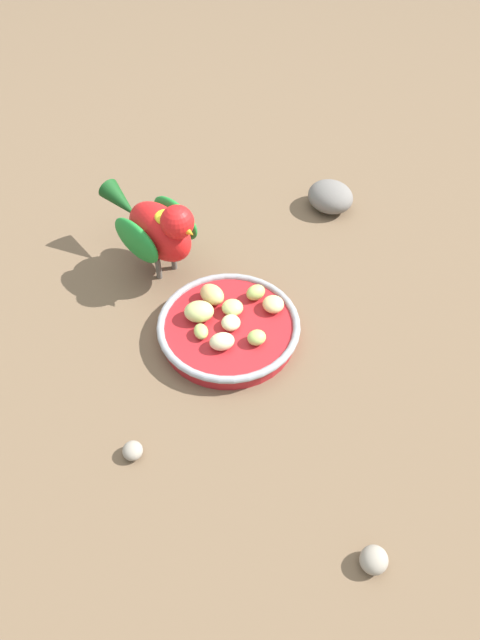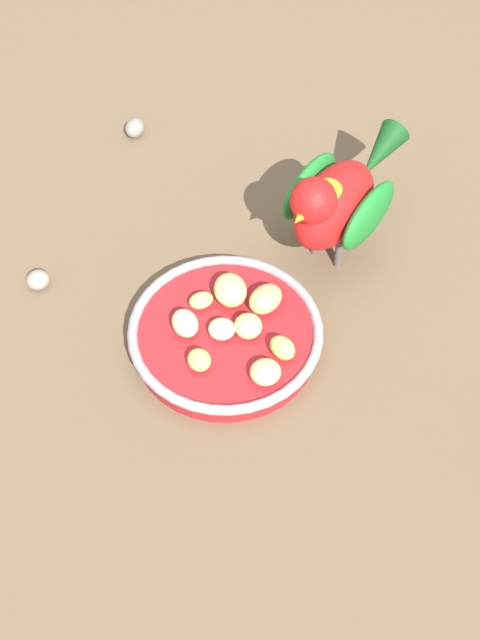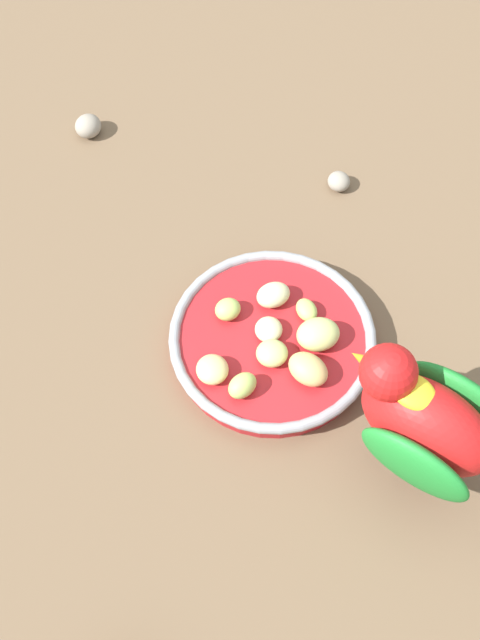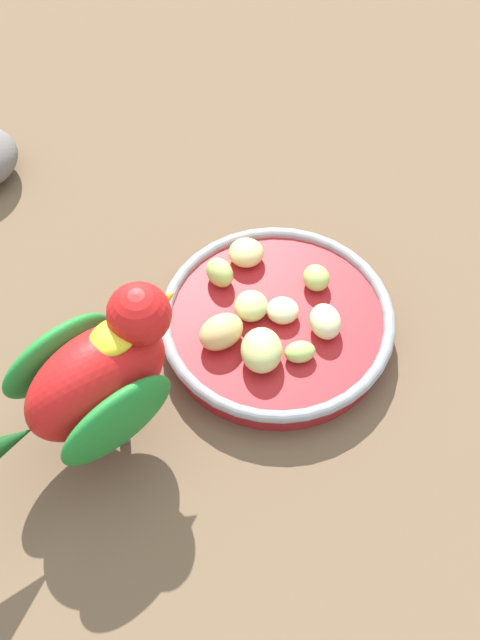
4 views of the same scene
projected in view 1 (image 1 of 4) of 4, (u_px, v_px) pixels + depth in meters
ground_plane at (215, 335)px, 0.78m from camera, size 4.00×4.00×0.00m
feeding_bowl at (229, 328)px, 0.77m from camera, size 0.19×0.19×0.03m
apple_piece_0 at (232, 308)px, 0.77m from camera, size 0.04×0.04×0.02m
apple_piece_1 at (198, 312)px, 0.76m from camera, size 0.05×0.05×0.03m
apple_piece_2 at (231, 323)px, 0.75m from camera, size 0.03×0.03×0.02m
apple_piece_3 at (273, 304)px, 0.77m from camera, size 0.04×0.04×0.02m
apple_piece_4 at (256, 338)px, 0.73m from camera, size 0.03×0.03×0.02m
apple_piece_5 at (256, 292)px, 0.79m from camera, size 0.03×0.03×0.02m
apple_piece_6 at (201, 331)px, 0.74m from camera, size 0.03×0.03×0.01m
apple_piece_7 at (222, 341)px, 0.73m from camera, size 0.04×0.04×0.02m
apple_piece_8 at (212, 294)px, 0.78m from camera, size 0.05×0.04×0.02m
parrot at (158, 228)px, 0.81m from camera, size 0.20×0.11×0.14m
rock_large at (330, 197)px, 0.95m from camera, size 0.10×0.10×0.05m
pebble_0 at (374, 560)px, 0.57m from camera, size 0.03×0.04×0.02m
pebble_2 at (133, 451)px, 0.65m from camera, size 0.03×0.03×0.02m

